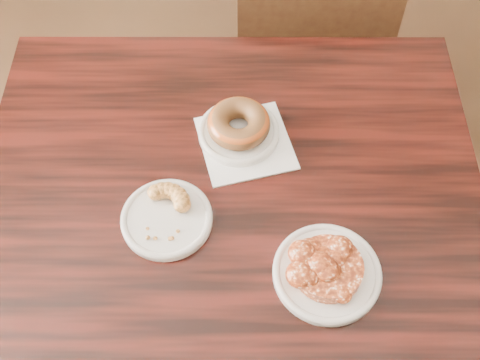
# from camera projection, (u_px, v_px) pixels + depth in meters

# --- Properties ---
(cafe_table) EXTENTS (1.02, 1.02, 0.75)m
(cafe_table) POSITION_uv_depth(u_px,v_px,m) (232.00, 304.00, 1.35)
(cafe_table) COLOR black
(cafe_table) RESTS_ON floor
(chair_far) EXTENTS (0.49, 0.49, 0.90)m
(chair_far) POSITION_uv_depth(u_px,v_px,m) (305.00, 34.00, 1.72)
(chair_far) COLOR black
(chair_far) RESTS_ON floor
(napkin) EXTENTS (0.21, 0.21, 0.00)m
(napkin) POSITION_uv_depth(u_px,v_px,m) (246.00, 143.00, 1.13)
(napkin) COLOR white
(napkin) RESTS_ON cafe_table
(plate_donut) EXTENTS (0.15, 0.15, 0.01)m
(plate_donut) POSITION_uv_depth(u_px,v_px,m) (239.00, 132.00, 1.13)
(plate_donut) COLOR white
(plate_donut) RESTS_ON napkin
(plate_cruller) EXTENTS (0.16, 0.16, 0.01)m
(plate_cruller) POSITION_uv_depth(u_px,v_px,m) (167.00, 219.00, 1.03)
(plate_cruller) COLOR silver
(plate_cruller) RESTS_ON cafe_table
(plate_fritter) EXTENTS (0.18, 0.18, 0.01)m
(plate_fritter) POSITION_uv_depth(u_px,v_px,m) (327.00, 273.00, 0.98)
(plate_fritter) COLOR silver
(plate_fritter) RESTS_ON cafe_table
(glazed_donut) EXTENTS (0.12, 0.12, 0.04)m
(glazed_donut) POSITION_uv_depth(u_px,v_px,m) (239.00, 123.00, 1.11)
(glazed_donut) COLOR #944015
(glazed_donut) RESTS_ON plate_donut
(apple_fritter) EXTENTS (0.15, 0.15, 0.04)m
(apple_fritter) POSITION_uv_depth(u_px,v_px,m) (329.00, 267.00, 0.96)
(apple_fritter) COLOR #421307
(apple_fritter) RESTS_ON plate_fritter
(cruller_fragment) EXTENTS (0.10, 0.10, 0.03)m
(cruller_fragment) POSITION_uv_depth(u_px,v_px,m) (166.00, 213.00, 1.02)
(cruller_fragment) COLOR #5E3812
(cruller_fragment) RESTS_ON plate_cruller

